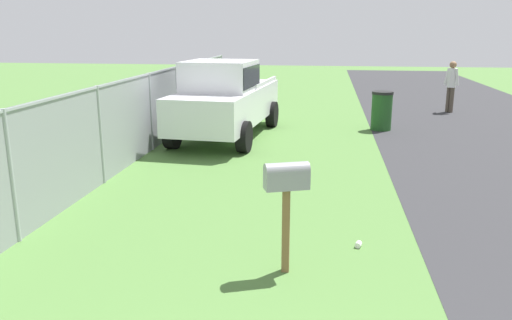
% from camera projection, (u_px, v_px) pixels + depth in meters
% --- Properties ---
extents(mailbox, '(0.37, 0.56, 1.38)m').
position_uv_depth(mailbox, '(287.00, 185.00, 6.01)').
color(mailbox, brown).
rests_on(mailbox, ground).
extents(pickup_truck, '(5.29, 2.45, 2.09)m').
position_uv_depth(pickup_truck, '(225.00, 97.00, 13.65)').
color(pickup_truck, silver).
rests_on(pickup_truck, ground).
extents(trash_bin, '(0.61, 0.61, 1.13)m').
position_uv_depth(trash_bin, '(382.00, 111.00, 14.86)').
color(trash_bin, '#1E4C1E').
rests_on(trash_bin, ground).
extents(pedestrian, '(0.38, 0.45, 1.78)m').
position_uv_depth(pedestrian, '(451.00, 83.00, 17.87)').
color(pedestrian, '#4C4238').
rests_on(pedestrian, ground).
extents(fence_section, '(19.78, 0.07, 1.87)m').
position_uv_depth(fence_section, '(128.00, 119.00, 10.97)').
color(fence_section, '#9EA3A8').
rests_on(fence_section, ground).
extents(litter_cup_midfield_a, '(0.12, 0.10, 0.08)m').
position_uv_depth(litter_cup_midfield_a, '(358.00, 244.00, 6.96)').
color(litter_cup_midfield_a, white).
rests_on(litter_cup_midfield_a, ground).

